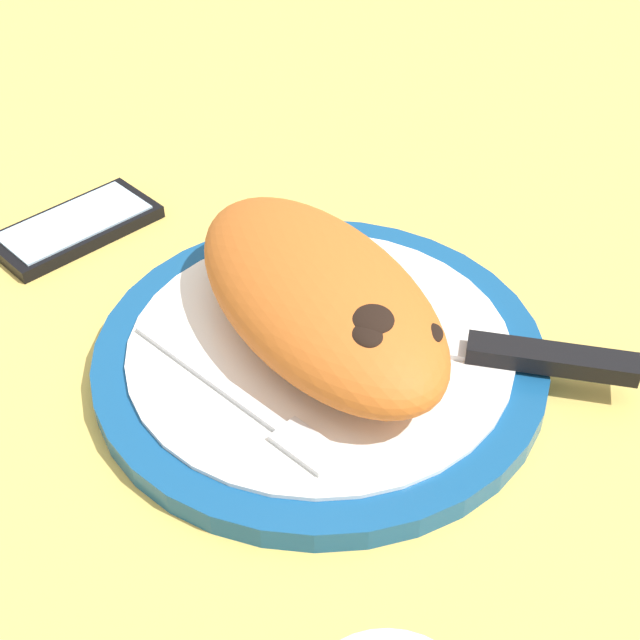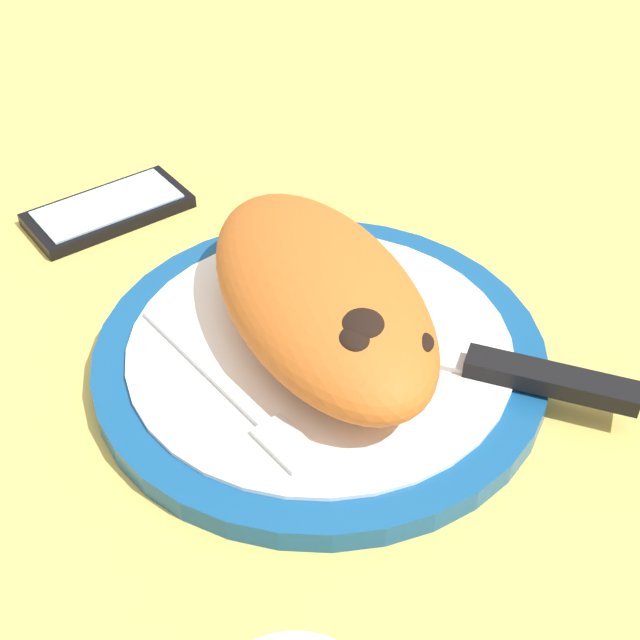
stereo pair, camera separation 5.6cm
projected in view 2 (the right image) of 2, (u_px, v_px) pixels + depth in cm
name	position (u px, v px, depth cm)	size (l,w,h in cm)	color
ground_plane	(320.00, 381.00, 59.35)	(150.00, 150.00, 3.00)	#DBB756
plate	(320.00, 355.00, 57.80)	(29.29, 29.29, 1.87)	navy
calzone	(321.00, 296.00, 55.81)	(25.11, 16.59, 6.33)	#C16023
fork	(237.00, 396.00, 53.28)	(17.09, 2.39, 0.40)	silver
knife	(503.00, 369.00, 54.60)	(20.47, 14.70, 1.20)	silver
smartphone	(108.00, 210.00, 71.37)	(6.24, 12.72, 1.16)	black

